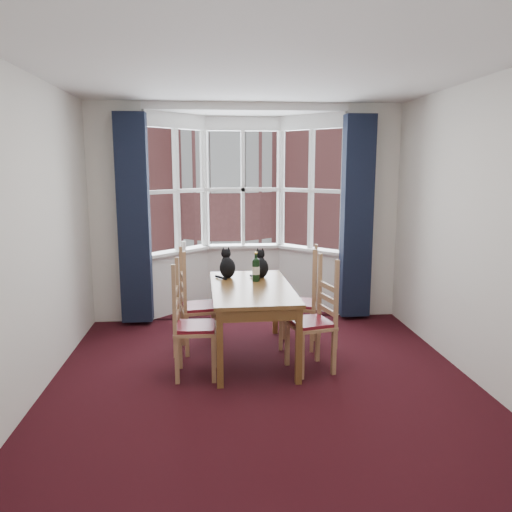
{
  "coord_description": "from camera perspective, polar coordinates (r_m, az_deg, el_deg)",
  "views": [
    {
      "loc": [
        -0.45,
        -4.24,
        2.0
      ],
      "look_at": [
        0.02,
        1.05,
        1.05
      ],
      "focal_mm": 35.0,
      "sensor_mm": 36.0,
      "label": 1
    }
  ],
  "objects": [
    {
      "name": "bay_window",
      "position": [
        7.03,
        -1.37,
        5.26
      ],
      "size": [
        2.76,
        0.94,
        2.8
      ],
      "color": "white",
      "rests_on": "floor"
    },
    {
      "name": "chair_right_far",
      "position": [
        5.63,
        5.76,
        -5.64
      ],
      "size": [
        0.49,
        0.51,
        0.92
      ],
      "color": "#A67A50",
      "rests_on": "floor"
    },
    {
      "name": "wall_back_pier_left",
      "position": [
        6.62,
        -15.52,
        4.59
      ],
      "size": [
        0.7,
        0.12,
        2.8
      ],
      "primitive_type": "cube",
      "color": "silver",
      "rests_on": "floor"
    },
    {
      "name": "wall_left",
      "position": [
        4.55,
        -24.92,
        1.61
      ],
      "size": [
        0.0,
        4.5,
        4.5
      ],
      "primitive_type": "plane",
      "rotation": [
        1.57,
        0.0,
        1.57
      ],
      "color": "silver",
      "rests_on": "floor"
    },
    {
      "name": "curtain_left",
      "position": [
        6.41,
        -13.76,
        4.05
      ],
      "size": [
        0.38,
        0.22,
        2.6
      ],
      "primitive_type": "cube",
      "color": "black",
      "rests_on": "floor"
    },
    {
      "name": "cat_right",
      "position": [
        5.62,
        0.55,
        -1.16
      ],
      "size": [
        0.18,
        0.25,
        0.33
      ],
      "color": "black",
      "rests_on": "dining_table"
    },
    {
      "name": "wine_bottle",
      "position": [
        5.42,
        -0.01,
        -1.44
      ],
      "size": [
        0.08,
        0.08,
        0.32
      ],
      "color": "black",
      "rests_on": "dining_table"
    },
    {
      "name": "street",
      "position": [
        37.36,
        -4.25,
        -2.2
      ],
      "size": [
        80.0,
        80.0,
        0.0
      ],
      "primitive_type": "plane",
      "color": "#333335",
      "rests_on": "ground"
    },
    {
      "name": "candle_tall",
      "position": [
        6.93,
        -8.25,
        1.19
      ],
      "size": [
        0.06,
        0.06,
        0.12
      ],
      "primitive_type": "cylinder",
      "color": "white",
      "rests_on": "bay_window"
    },
    {
      "name": "tenement_building",
      "position": [
        18.26,
        -3.69,
        8.9
      ],
      "size": [
        18.4,
        7.8,
        15.2
      ],
      "color": "#904C4A",
      "rests_on": "street"
    },
    {
      "name": "wall_near",
      "position": [
        2.12,
        7.44,
        -6.43
      ],
      "size": [
        4.0,
        0.0,
        4.0
      ],
      "primitive_type": "plane",
      "rotation": [
        -1.57,
        0.0,
        0.0
      ],
      "color": "silver",
      "rests_on": "floor"
    },
    {
      "name": "wall_back_pier_right",
      "position": [
        6.84,
        12.88,
        4.87
      ],
      "size": [
        0.7,
        0.12,
        2.8
      ],
      "primitive_type": "cube",
      "color": "silver",
      "rests_on": "floor"
    },
    {
      "name": "floor",
      "position": [
        4.71,
        0.94,
        -15.0
      ],
      "size": [
        4.5,
        4.5,
        0.0
      ],
      "primitive_type": "plane",
      "color": "black",
      "rests_on": "ground"
    },
    {
      "name": "chair_right_near",
      "position": [
        5.02,
        7.2,
        -7.65
      ],
      "size": [
        0.49,
        0.5,
        0.92
      ],
      "color": "#A67A50",
      "rests_on": "floor"
    },
    {
      "name": "ceiling",
      "position": [
        4.33,
        1.06,
        20.77
      ],
      "size": [
        4.5,
        4.5,
        0.0
      ],
      "primitive_type": "plane",
      "rotation": [
        3.14,
        0.0,
        0.0
      ],
      "color": "white",
      "rests_on": "floor"
    },
    {
      "name": "chair_left_near",
      "position": [
        4.87,
        -7.99,
        -8.25
      ],
      "size": [
        0.41,
        0.43,
        0.92
      ],
      "color": "#A67A50",
      "rests_on": "floor"
    },
    {
      "name": "dining_table",
      "position": [
        5.24,
        -0.53,
        -4.39
      ],
      "size": [
        0.87,
        1.57,
        0.77
      ],
      "color": "brown",
      "rests_on": "floor"
    },
    {
      "name": "chair_left_far",
      "position": [
        5.52,
        -7.36,
        -6.0
      ],
      "size": [
        0.46,
        0.48,
        0.92
      ],
      "color": "#A67A50",
      "rests_on": "floor"
    },
    {
      "name": "curtain_right",
      "position": [
        6.61,
        11.43,
        4.31
      ],
      "size": [
        0.38,
        0.22,
        2.6
      ],
      "primitive_type": "cube",
      "color": "black",
      "rests_on": "floor"
    },
    {
      "name": "wall_right",
      "position": [
        4.93,
        24.8,
        2.21
      ],
      "size": [
        0.0,
        4.5,
        4.5
      ],
      "primitive_type": "plane",
      "rotation": [
        1.57,
        0.0,
        -1.57
      ],
      "color": "silver",
      "rests_on": "floor"
    },
    {
      "name": "cat_left",
      "position": [
        5.62,
        -3.3,
        -1.14
      ],
      "size": [
        0.21,
        0.27,
        0.35
      ],
      "color": "black",
      "rests_on": "dining_table"
    }
  ]
}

